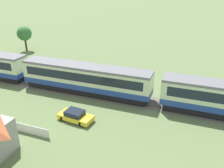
# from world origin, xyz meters

# --- Properties ---
(passenger_train) EXTENTS (100.27, 3.08, 4.15)m
(passenger_train) POSITION_xyz_m (-26.48, -0.17, 2.30)
(passenger_train) COLOR #234293
(passenger_train) RESTS_ON ground_plane
(railway_track) EXTENTS (162.40, 3.60, 0.04)m
(railway_track) POSITION_xyz_m (-23.92, -0.17, 0.01)
(railway_track) COLOR #665B51
(railway_track) RESTS_ON ground_plane
(parked_car_yellow) EXTENTS (4.26, 2.25, 1.24)m
(parked_car_yellow) POSITION_xyz_m (-24.59, -7.22, 0.59)
(parked_car_yellow) COLOR yellow
(parked_car_yellow) RESTS_ON ground_plane
(yard_tree_0) EXTENTS (3.21, 3.21, 5.52)m
(yard_tree_0) POSITION_xyz_m (-49.12, 14.72, 3.88)
(yard_tree_0) COLOR #4C3823
(yard_tree_0) RESTS_ON ground_plane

